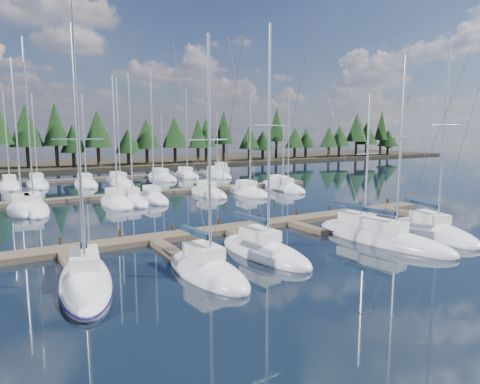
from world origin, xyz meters
TOP-DOWN VIEW (x-y plane):
  - ground at (0.00, 30.00)m, footprint 260.00×260.00m
  - far_shore at (0.00, 90.00)m, footprint 220.00×30.00m
  - main_dock at (0.00, 17.36)m, footprint 44.00×6.13m
  - back_docks at (0.00, 49.58)m, footprint 50.00×21.80m
  - front_sailboat_1 at (-11.89, 11.18)m, footprint 4.26×10.04m
  - front_sailboat_2 at (-5.80, 9.34)m, footprint 3.14×7.61m
  - front_sailboat_3 at (-0.94, 10.99)m, footprint 3.33×8.61m
  - front_sailboat_4 at (8.35, 11.64)m, footprint 3.84×8.10m
  - front_sailboat_5 at (8.17, 8.74)m, footprint 4.16×9.99m
  - front_sailboat_6 at (13.26, 8.87)m, footprint 4.86×9.35m
  - back_sailboat_rows at (-0.13, 45.33)m, footprint 42.55×32.75m
  - motor_yacht_right at (19.66, 55.75)m, footprint 3.75×7.99m
  - tree_line at (-3.94, 80.27)m, footprint 184.97×11.72m

SIDE VIEW (x-z plane):
  - ground at x=0.00m, z-range 0.00..0.00m
  - back_docks at x=0.00m, z-range 0.00..0.40m
  - main_dock at x=0.00m, z-range -0.25..0.65m
  - back_sailboat_rows at x=-0.13m, z-range -8.46..9.00m
  - front_sailboat_4 at x=8.35m, z-range -5.42..5.96m
  - front_sailboat_1 at x=-11.89m, z-range -6.60..7.16m
  - front_sailboat_5 at x=8.17m, z-range -6.56..7.13m
  - front_sailboat_6 at x=13.26m, z-range -7.32..7.91m
  - front_sailboat_2 at x=-5.80m, z-range -6.52..7.12m
  - far_shore at x=0.00m, z-range 0.00..0.60m
  - front_sailboat_3 at x=-0.94m, z-range -7.22..7.83m
  - motor_yacht_right at x=19.66m, z-range -1.48..2.35m
  - tree_line at x=-3.94m, z-range 0.39..14.57m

